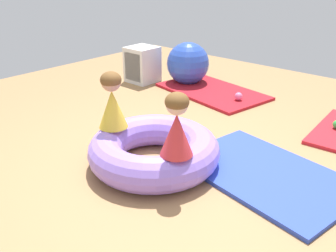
# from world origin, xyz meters

# --- Properties ---
(ground_plane) EXTENTS (8.00, 8.00, 0.00)m
(ground_plane) POSITION_xyz_m (0.00, 0.00, 0.00)
(ground_plane) COLOR #9E7549
(gym_mat_near_right) EXTENTS (1.69, 1.27, 0.04)m
(gym_mat_near_right) POSITION_xyz_m (0.77, 0.45, 0.02)
(gym_mat_near_right) COLOR #2D47B7
(gym_mat_near_right) RESTS_ON ground
(gym_mat_far_left) EXTENTS (1.73, 1.21, 0.04)m
(gym_mat_far_left) POSITION_xyz_m (-0.96, 2.05, 0.02)
(gym_mat_far_left) COLOR #B21923
(gym_mat_far_left) RESTS_ON ground
(inflatable_cushion) EXTENTS (1.25, 1.25, 0.33)m
(inflatable_cushion) POSITION_xyz_m (-0.12, -0.09, 0.16)
(inflatable_cushion) COLOR #9975EA
(inflatable_cushion) RESTS_ON ground
(child_in_yellow) EXTENTS (0.32, 0.32, 0.55)m
(child_in_yellow) POSITION_xyz_m (-0.54, -0.22, 0.59)
(child_in_yellow) COLOR yellow
(child_in_yellow) RESTS_ON inflatable_cushion
(child_in_red) EXTENTS (0.33, 0.33, 0.54)m
(child_in_red) POSITION_xyz_m (0.28, -0.24, 0.59)
(child_in_red) COLOR red
(child_in_red) RESTS_ON inflatable_cushion
(play_ball_pink) EXTENTS (0.11, 0.11, 0.11)m
(play_ball_pink) POSITION_xyz_m (-0.44, 1.93, 0.09)
(play_ball_pink) COLOR pink
(play_ball_pink) RESTS_ON gym_mat_far_left
(play_ball_blue) EXTENTS (0.09, 0.09, 0.09)m
(play_ball_blue) POSITION_xyz_m (0.19, 0.36, 0.09)
(play_ball_blue) COLOR blue
(play_ball_blue) RESTS_ON gym_mat_near_right
(exercise_ball_large) EXTENTS (0.66, 0.66, 0.66)m
(exercise_ball_large) POSITION_xyz_m (-1.51, 2.15, 0.33)
(exercise_ball_large) COLOR blue
(exercise_ball_large) RESTS_ON ground
(storage_cube) EXTENTS (0.44, 0.44, 0.56)m
(storage_cube) POSITION_xyz_m (-2.15, 1.75, 0.28)
(storage_cube) COLOR silver
(storage_cube) RESTS_ON ground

